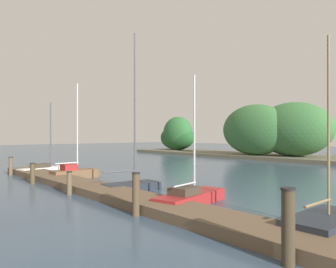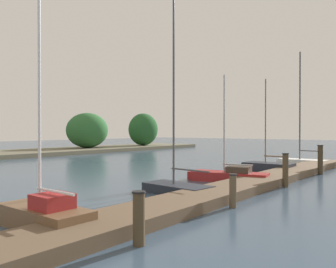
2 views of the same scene
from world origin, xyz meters
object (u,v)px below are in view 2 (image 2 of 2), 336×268
sailboat_1 (43,214)px  mooring_piling_2 (233,191)px  mooring_piling_1 (139,218)px  mooring_piling_3 (285,170)px  sailboat_2 (175,185)px  sailboat_4 (267,166)px  sailboat_3 (228,175)px  mooring_piling_4 (320,160)px  sailboat_5 (301,159)px

sailboat_1 → mooring_piling_2: size_ratio=5.56×
mooring_piling_1 → mooring_piling_3: bearing=1.3°
mooring_piling_2 → mooring_piling_3: bearing=1.1°
sailboat_2 → sailboat_4: (9.23, 0.07, -0.03)m
sailboat_1 → sailboat_4: size_ratio=1.08×
sailboat_2 → sailboat_3: bearing=-85.4°
mooring_piling_2 → mooring_piling_4: mooring_piling_4 is taller
sailboat_2 → mooring_piling_4: bearing=-101.0°
sailboat_1 → sailboat_3: 10.00m
mooring_piling_3 → sailboat_3: bearing=91.5°
mooring_piling_2 → sailboat_2: bearing=73.6°
sailboat_5 → mooring_piling_3: 10.98m
sailboat_4 → sailboat_5: (5.61, -0.28, 0.07)m
sailboat_1 → mooring_piling_2: 5.68m
sailboat_2 → mooring_piling_4: 10.07m
mooring_piling_4 → mooring_piling_1: bearing=-179.3°
sailboat_2 → sailboat_5: size_ratio=0.96×
sailboat_1 → sailboat_2: sailboat_2 is taller
mooring_piling_3 → mooring_piling_4: bearing=-0.3°
mooring_piling_1 → mooring_piling_4: size_ratio=0.71×
sailboat_5 → mooring_piling_3: size_ratio=5.53×
mooring_piling_1 → sailboat_1: bearing=100.6°
mooring_piling_2 → sailboat_1: bearing=152.3°
sailboat_4 → sailboat_5: size_ratio=0.68×
sailboat_1 → mooring_piling_4: sailboat_1 is taller
sailboat_3 → mooring_piling_1: sailboat_3 is taller
sailboat_3 → sailboat_4: bearing=-100.2°
sailboat_2 → mooring_piling_2: (-0.86, -2.92, 0.22)m
mooring_piling_3 → mooring_piling_2: bearing=-178.9°
sailboat_1 → sailboat_2: bearing=-86.6°
sailboat_2 → sailboat_3: 4.11m
mooring_piling_2 → sailboat_3: bearing=29.9°
sailboat_4 → mooring_piling_1: bearing=102.4°
sailboat_2 → mooring_piling_2: size_ratio=7.27×
sailboat_4 → mooring_piling_1: size_ratio=4.76×
sailboat_2 → sailboat_4: size_ratio=1.41×
sailboat_4 → mooring_piling_1: sailboat_4 is taller
sailboat_4 → mooring_piling_2: 10.52m
sailboat_1 → sailboat_4: sailboat_1 is taller
sailboat_3 → sailboat_1: bearing=79.6°
sailboat_4 → sailboat_3: bearing=91.9°
sailboat_2 → sailboat_5: (14.84, -0.21, 0.05)m
sailboat_3 → mooring_piling_3: (0.07, -2.76, 0.44)m
mooring_piling_2 → mooring_piling_4: size_ratio=0.65×
mooring_piling_3 → sailboat_4: bearing=29.8°
mooring_piling_3 → mooring_piling_4: mooring_piling_4 is taller
sailboat_1 → mooring_piling_4: 15.75m
sailboat_3 → sailboat_4: (5.12, 0.13, -0.01)m
sailboat_2 → sailboat_4: bearing=-84.1°
sailboat_3 → mooring_piling_2: bearing=108.2°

